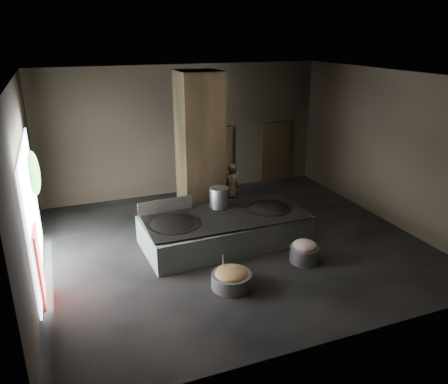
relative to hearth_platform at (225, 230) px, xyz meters
name	(u,v)px	position (x,y,z in m)	size (l,w,h in m)	color
floor	(233,244)	(0.22, -0.09, -0.43)	(10.00, 9.00, 0.10)	black
ceiling	(234,74)	(0.22, -0.09, 4.17)	(10.00, 9.00, 0.10)	black
back_wall	(184,130)	(0.22, 4.46, 1.87)	(10.00, 0.10, 4.50)	black
front_wall	(336,237)	(0.22, -4.64, 1.87)	(10.00, 0.10, 4.50)	black
left_wall	(23,188)	(-4.83, -0.09, 1.87)	(0.10, 9.00, 4.50)	black
right_wall	(389,147)	(5.27, -0.09, 1.87)	(0.10, 9.00, 4.50)	black
pillar	(200,149)	(-0.08, 1.81, 1.87)	(1.20, 1.20, 4.50)	black
hearth_platform	(225,230)	(0.00, 0.00, 0.00)	(4.42, 2.12, 0.77)	#9FB1A3
platform_cap	(225,215)	(0.00, 0.00, 0.43)	(4.33, 2.08, 0.03)	black
wok_left	(173,226)	(-1.45, -0.05, 0.37)	(1.39, 1.39, 0.38)	black
wok_left_rim	(173,224)	(-1.45, -0.05, 0.44)	(1.42, 1.42, 0.05)	black
wok_right	(268,210)	(1.35, 0.05, 0.37)	(1.30, 1.30, 0.37)	black
wok_right_rim	(268,208)	(1.35, 0.05, 0.44)	(1.33, 1.33, 0.05)	black
stock_pot	(219,198)	(0.05, 0.55, 0.75)	(0.54, 0.54, 0.58)	#B2B4BA
splash_guard	(165,206)	(-1.45, 0.75, 0.65)	(1.54, 0.06, 0.38)	black
cook	(231,188)	(0.97, 1.91, 0.44)	(0.60, 0.39, 1.66)	#8D6548
veg_basin	(231,280)	(-0.67, -2.16, -0.21)	(0.93, 0.93, 0.34)	gray
veg_fill	(231,273)	(-0.67, -2.16, -0.03)	(0.76, 0.76, 0.23)	olive
ladle	(223,264)	(-0.82, -2.01, 0.17)	(0.03, 0.03, 0.73)	#B2B4BA
meat_basin	(304,254)	(1.50, -1.72, -0.18)	(0.74, 0.74, 0.40)	gray
meat_fill	(305,245)	(1.50, -1.72, 0.07)	(0.61, 0.61, 0.23)	#AC7567
doorway_near	(217,159)	(1.42, 4.36, 0.72)	(1.18, 0.08, 2.38)	black
doorway_near_glow	(209,161)	(1.14, 4.45, 0.67)	(0.86, 0.04, 2.03)	#8C6647
doorway_far	(275,153)	(3.82, 4.36, 0.72)	(1.18, 0.08, 2.38)	black
doorway_far_glow	(268,153)	(3.60, 4.59, 0.67)	(0.89, 0.04, 2.10)	#8C6647
left_opening	(32,212)	(-4.73, 0.11, 1.22)	(0.04, 4.20, 3.10)	white
pavilion_sliver	(40,266)	(-4.66, -1.19, 0.47)	(0.05, 0.90, 1.70)	maroon
tree_silhouette	(34,173)	(-4.63, 1.21, 1.82)	(0.28, 1.10, 1.10)	#194714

